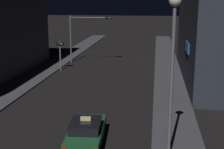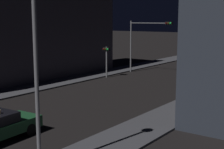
% 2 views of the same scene
% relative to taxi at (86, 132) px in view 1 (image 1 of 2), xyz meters
% --- Properties ---
extents(sidewalk_left, '(2.84, 65.40, 0.12)m').
position_rel_taxi_xyz_m(sidewalk_left, '(-8.59, 20.02, -0.68)').
color(sidewalk_left, '#424247').
rests_on(sidewalk_left, ground_plane).
extents(sidewalk_right, '(2.84, 65.40, 0.12)m').
position_rel_taxi_xyz_m(sidewalk_right, '(5.00, 20.02, -0.68)').
color(sidewalk_right, '#424247').
rests_on(sidewalk_right, ground_plane).
extents(taxi, '(2.09, 4.56, 1.62)m').
position_rel_taxi_xyz_m(taxi, '(0.00, 0.00, 0.00)').
color(taxi, '#1E512D').
rests_on(taxi, ground_plane).
extents(traffic_light_overhead, '(5.24, 0.41, 5.86)m').
position_rel_taxi_xyz_m(traffic_light_overhead, '(-4.99, 22.75, 3.50)').
color(traffic_light_overhead, slate).
rests_on(traffic_light_overhead, ground_plane).
extents(traffic_light_left_kerb, '(0.80, 0.42, 3.23)m').
position_rel_taxi_xyz_m(traffic_light_left_kerb, '(-6.92, 18.13, 1.61)').
color(traffic_light_left_kerb, slate).
rests_on(traffic_light_left_kerb, ground_plane).
extents(street_lamp_near_block, '(0.56, 0.56, 7.92)m').
position_rel_taxi_xyz_m(street_lamp_near_block, '(4.43, -1.21, 4.97)').
color(street_lamp_near_block, slate).
rests_on(street_lamp_near_block, sidewalk_right).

